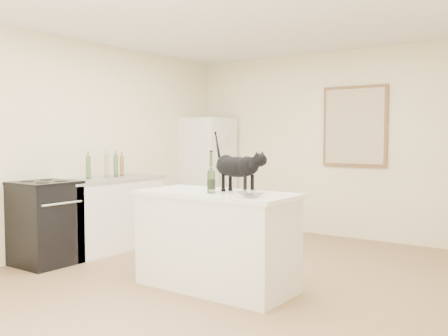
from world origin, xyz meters
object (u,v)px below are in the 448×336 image
stove (45,224)px  glass_bowl (252,194)px  fridge (208,172)px  wine_bottle (211,175)px  black_cat (237,170)px

stove → glass_bowl: glass_bowl is taller
fridge → glass_bowl: (2.55, -2.73, 0.08)m
fridge → wine_bottle: fridge is taller
glass_bowl → wine_bottle: bearing=171.8°
black_cat → wine_bottle: black_cat is taller
wine_bottle → glass_bowl: bearing=-8.2°
stove → wine_bottle: bearing=7.9°
fridge → black_cat: bearing=-48.0°
glass_bowl → fridge: bearing=133.0°
black_cat → stove: bearing=-154.1°
black_cat → glass_bowl: (0.33, -0.26, -0.18)m
fridge → wine_bottle: (2.07, -2.66, 0.22)m
glass_bowl → stove: bearing=-175.1°
fridge → glass_bowl: bearing=-47.0°
stove → black_cat: size_ratio=1.52×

